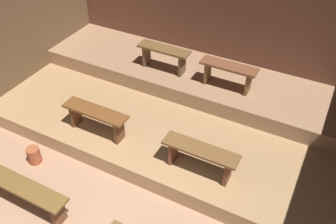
% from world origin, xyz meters
% --- Properties ---
extents(ground, '(6.75, 5.37, 0.08)m').
position_xyz_m(ground, '(0.00, 2.28, -0.04)').
color(ground, '#A47A5D').
extents(wall_back, '(6.75, 0.06, 2.33)m').
position_xyz_m(wall_back, '(0.00, 4.60, 1.17)').
color(wall_back, brown).
rests_on(wall_back, ground).
extents(wall_left, '(0.06, 5.37, 2.33)m').
position_xyz_m(wall_left, '(-3.00, 2.28, 1.17)').
color(wall_left, brown).
rests_on(wall_left, ground).
extents(platform_lower, '(5.95, 3.07, 0.28)m').
position_xyz_m(platform_lower, '(0.00, 3.04, 0.14)').
color(platform_lower, '#A77F55').
rests_on(platform_lower, ground).
extents(platform_middle, '(5.95, 1.37, 0.28)m').
position_xyz_m(platform_middle, '(0.00, 3.88, 0.42)').
color(platform_middle, '#9C7354').
rests_on(platform_middle, platform_lower).
extents(bench_floor_left, '(2.24, 0.27, 0.44)m').
position_xyz_m(bench_floor_left, '(-1.46, 0.51, 0.36)').
color(bench_floor_left, brown).
rests_on(bench_floor_left, ground).
extents(bench_lower_left, '(1.07, 0.27, 0.44)m').
position_xyz_m(bench_lower_left, '(-0.88, 1.96, 0.61)').
color(bench_lower_left, brown).
rests_on(bench_lower_left, platform_lower).
extents(bench_lower_right, '(1.07, 0.27, 0.44)m').
position_xyz_m(bench_lower_right, '(0.88, 1.96, 0.61)').
color(bench_lower_right, brown).
rests_on(bench_lower_right, platform_lower).
extents(bench_middle_left, '(0.96, 0.27, 0.44)m').
position_xyz_m(bench_middle_left, '(-0.61, 3.69, 0.88)').
color(bench_middle_left, brown).
rests_on(bench_middle_left, platform_middle).
extents(bench_middle_right, '(0.96, 0.27, 0.44)m').
position_xyz_m(bench_middle_right, '(0.61, 3.69, 0.88)').
color(bench_middle_right, brown).
rests_on(bench_middle_right, platform_middle).
extents(pail_floor, '(0.20, 0.20, 0.27)m').
position_xyz_m(pail_floor, '(-1.55, 1.18, 0.14)').
color(pail_floor, '#9E4C2D').
rests_on(pail_floor, ground).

